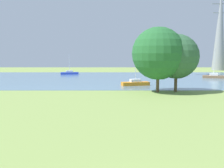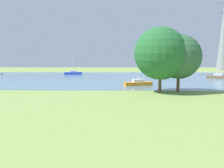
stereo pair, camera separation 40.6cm
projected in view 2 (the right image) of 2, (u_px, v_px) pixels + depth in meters
name	position (u px, v px, depth m)	size (l,w,h in m)	color
ground_plane	(126.00, 100.00, 29.75)	(160.00, 160.00, 0.00)	#7F994C
water_surface	(122.00, 78.00, 57.57)	(140.00, 40.00, 0.02)	slate
sailboat_blue	(73.00, 73.00, 69.26)	(5.01, 2.45, 5.49)	blue
sailboat_green	(161.00, 73.00, 67.87)	(5.02, 2.67, 5.86)	green
sailboat_orange	(138.00, 83.00, 43.82)	(5.02, 2.59, 6.78)	orange
sailboat_brown	(218.00, 76.00, 57.37)	(5.03, 2.92, 6.73)	brown
tree_east_near	(161.00, 53.00, 35.30)	(7.42, 7.42, 9.20)	brown
tree_mid_shore	(179.00, 57.00, 35.83)	(6.36, 6.36, 8.24)	brown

